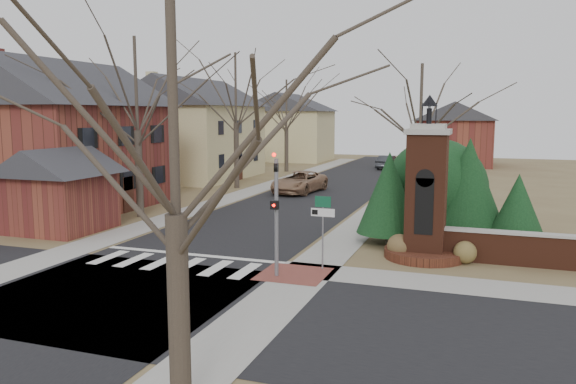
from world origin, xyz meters
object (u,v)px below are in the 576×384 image
at_px(pickup_truck, 299,182).
at_px(traffic_signal_pole, 276,205).
at_px(brick_gate_monument, 426,205).
at_px(sign_post, 323,218).
at_px(distant_car, 388,162).

bearing_deg(pickup_truck, traffic_signal_pole, -67.84).
relative_size(brick_gate_monument, pickup_truck, 1.15).
xyz_separation_m(traffic_signal_pole, pickup_truck, (-5.90, 20.56, -1.80)).
distance_m(sign_post, pickup_truck, 20.48).
distance_m(traffic_signal_pole, pickup_truck, 21.46).
bearing_deg(sign_post, traffic_signal_pole, -132.43).
distance_m(brick_gate_monument, pickup_truck, 19.36).
height_order(traffic_signal_pole, brick_gate_monument, brick_gate_monument).
height_order(traffic_signal_pole, pickup_truck, traffic_signal_pole).
distance_m(sign_post, brick_gate_monument, 4.55).
bearing_deg(brick_gate_monument, traffic_signal_pole, -136.76).
relative_size(traffic_signal_pole, brick_gate_monument, 0.69).
distance_m(brick_gate_monument, distant_car, 36.85).
xyz_separation_m(brick_gate_monument, distant_car, (-7.40, 36.07, -1.46)).
relative_size(traffic_signal_pole, pickup_truck, 0.80).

